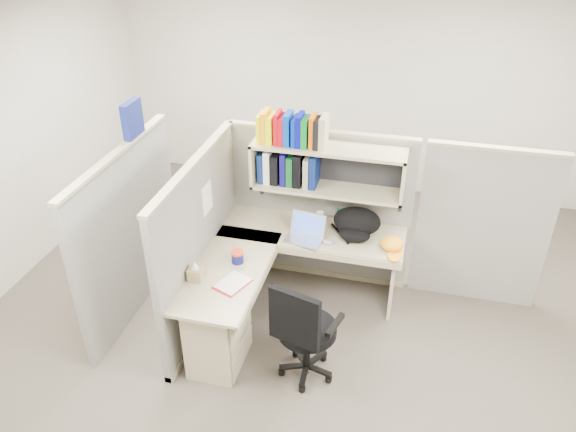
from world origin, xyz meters
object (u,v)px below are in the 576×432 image
(snack_canister, at_px, (237,257))
(laptop, at_px, (304,230))
(desk, at_px, (245,305))
(task_chair, at_px, (304,345))
(backpack, at_px, (356,224))

(snack_canister, bearing_deg, laptop, 43.94)
(desk, xyz_separation_m, laptop, (0.36, 0.68, 0.41))
(desk, bearing_deg, task_chair, -24.11)
(desk, bearing_deg, backpack, 46.94)
(laptop, bearing_deg, backpack, 32.36)
(backpack, height_order, snack_canister, backpack)
(laptop, xyz_separation_m, task_chair, (0.23, -0.94, -0.49))
(laptop, bearing_deg, snack_canister, -127.01)
(backpack, height_order, task_chair, task_chair)
(snack_canister, distance_m, task_chair, 0.96)
(desk, relative_size, task_chair, 1.72)
(desk, height_order, snack_canister, snack_canister)
(laptop, xyz_separation_m, snack_canister, (-0.48, -0.47, -0.06))
(desk, distance_m, snack_canister, 0.42)
(desk, xyz_separation_m, snack_canister, (-0.12, 0.21, 0.35))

